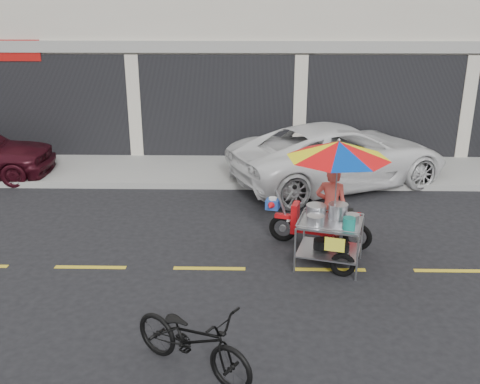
{
  "coord_description": "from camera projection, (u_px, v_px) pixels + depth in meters",
  "views": [
    {
      "loc": [
        -1.32,
        -7.96,
        4.19
      ],
      "look_at": [
        -1.5,
        0.6,
        1.15
      ],
      "focal_mm": 40.0,
      "sensor_mm": 36.0,
      "label": 1
    }
  ],
  "objects": [
    {
      "name": "white_pickup",
      "position": [
        340.0,
        155.0,
        12.83
      ],
      "size": [
        5.85,
        4.39,
        1.48
      ],
      "primitive_type": "imported",
      "rotation": [
        0.0,
        0.0,
        1.99
      ],
      "color": "white",
      "rests_on": "ground"
    },
    {
      "name": "near_bicycle",
      "position": [
        193.0,
        339.0,
        6.3
      ],
      "size": [
        1.77,
        1.46,
        0.9
      ],
      "primitive_type": "imported",
      "rotation": [
        0.0,
        0.0,
        0.98
      ],
      "color": "black",
      "rests_on": "ground"
    },
    {
      "name": "food_vendor_rig",
      "position": [
        333.0,
        183.0,
        8.87
      ],
      "size": [
        2.16,
        2.13,
        2.19
      ],
      "rotation": [
        0.0,
        0.0,
        -0.27
      ],
      "color": "black",
      "rests_on": "ground"
    },
    {
      "name": "ground",
      "position": [
        329.0,
        270.0,
        8.88
      ],
      "size": [
        90.0,
        90.0,
        0.0
      ],
      "primitive_type": "plane",
      "color": "black"
    },
    {
      "name": "shophouse_block",
      "position": [
        379.0,
        1.0,
        17.38
      ],
      "size": [
        36.0,
        8.11,
        10.4
      ],
      "color": "beige",
      "rests_on": "ground"
    },
    {
      "name": "centerline",
      "position": [
        329.0,
        270.0,
        8.88
      ],
      "size": [
        42.0,
        0.1,
        0.01
      ],
      "primitive_type": "cube",
      "color": "gold",
      "rests_on": "ground"
    },
    {
      "name": "sidewalk",
      "position": [
        301.0,
        169.0,
        14.04
      ],
      "size": [
        45.0,
        3.0,
        0.15
      ],
      "primitive_type": "cube",
      "color": "gray",
      "rests_on": "ground"
    }
  ]
}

